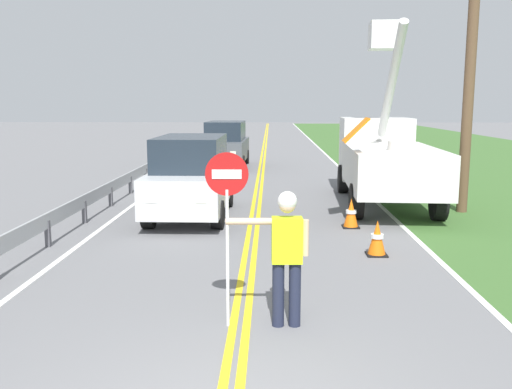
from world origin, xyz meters
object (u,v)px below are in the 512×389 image
at_px(stop_sign_paddle, 227,200).
at_px(traffic_cone_lead, 377,238).
at_px(utility_bucket_truck, 384,155).
at_px(oncoming_suv_nearest, 191,176).
at_px(traffic_cone_mid, 351,214).
at_px(utility_pole_near, 471,62).
at_px(flagger_worker, 286,250).
at_px(oncoming_suv_second, 226,144).

height_order(stop_sign_paddle, traffic_cone_lead, stop_sign_paddle).
height_order(utility_bucket_truck, traffic_cone_lead, utility_bucket_truck).
height_order(oncoming_suv_nearest, traffic_cone_mid, oncoming_suv_nearest).
xyz_separation_m(stop_sign_paddle, traffic_cone_mid, (2.49, 6.00, -1.37)).
relative_size(utility_bucket_truck, utility_pole_near, 0.90).
distance_m(traffic_cone_lead, traffic_cone_mid, 2.45).
height_order(flagger_worker, traffic_cone_mid, flagger_worker).
bearing_deg(traffic_cone_lead, utility_pole_near, 54.76).
bearing_deg(traffic_cone_mid, flagger_worker, -106.08).
height_order(oncoming_suv_second, traffic_cone_mid, oncoming_suv_second).
distance_m(stop_sign_paddle, oncoming_suv_second, 18.62).
height_order(flagger_worker, oncoming_suv_second, oncoming_suv_second).
xyz_separation_m(oncoming_suv_second, utility_pole_near, (7.30, -10.54, 2.95)).
bearing_deg(traffic_cone_mid, oncoming_suv_second, 107.64).
height_order(flagger_worker, oncoming_suv_nearest, oncoming_suv_nearest).
xyz_separation_m(flagger_worker, utility_pole_near, (5.03, 7.99, 2.97)).
distance_m(stop_sign_paddle, utility_pole_near, 10.15).
bearing_deg(traffic_cone_lead, traffic_cone_mid, 93.65).
xyz_separation_m(flagger_worker, traffic_cone_mid, (1.72, 5.97, -0.71)).
height_order(traffic_cone_lead, traffic_cone_mid, same).
relative_size(flagger_worker, utility_pole_near, 0.24).
height_order(oncoming_suv_nearest, oncoming_suv_second, same).
relative_size(flagger_worker, utility_bucket_truck, 0.26).
bearing_deg(traffic_cone_lead, flagger_worker, -118.05).
bearing_deg(utility_bucket_truck, oncoming_suv_nearest, -157.22).
xyz_separation_m(oncoming_suv_nearest, traffic_cone_mid, (3.99, -1.21, -0.72)).
relative_size(utility_pole_near, traffic_cone_mid, 10.95).
bearing_deg(oncoming_suv_second, utility_pole_near, -55.29).
bearing_deg(stop_sign_paddle, oncoming_suv_nearest, 101.73).
bearing_deg(traffic_cone_mid, oncoming_suv_nearest, 163.15).
bearing_deg(oncoming_suv_nearest, utility_bucket_truck, 22.78).
height_order(stop_sign_paddle, oncoming_suv_second, stop_sign_paddle).
height_order(oncoming_suv_nearest, traffic_cone_lead, oncoming_suv_nearest).
bearing_deg(oncoming_suv_second, flagger_worker, -83.01).
height_order(utility_bucket_truck, utility_pole_near, utility_pole_near).
bearing_deg(traffic_cone_mid, traffic_cone_lead, -86.35).
bearing_deg(stop_sign_paddle, oncoming_suv_second, 94.63).
distance_m(utility_bucket_truck, utility_pole_near, 3.53).
relative_size(oncoming_suv_nearest, traffic_cone_lead, 6.60).
relative_size(oncoming_suv_second, traffic_cone_mid, 6.65).
bearing_deg(flagger_worker, utility_bucket_truck, 71.56).
bearing_deg(stop_sign_paddle, flagger_worker, 2.01).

